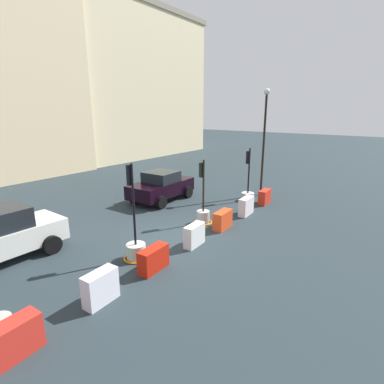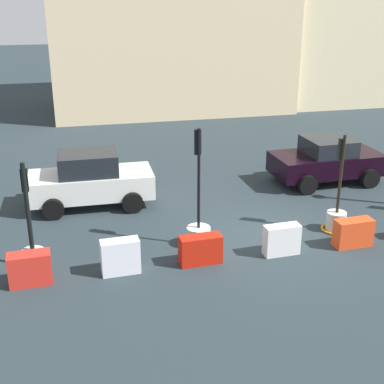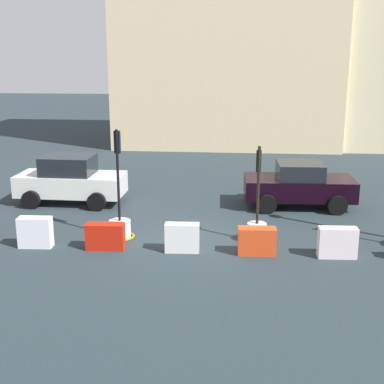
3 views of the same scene
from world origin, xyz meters
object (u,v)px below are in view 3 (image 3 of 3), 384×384
at_px(construction_barrier_2, 105,236).
at_px(construction_barrier_5, 337,243).
at_px(construction_barrier_1, 35,232).
at_px(car_black_sedan, 299,185).
at_px(traffic_light_2, 257,227).
at_px(traffic_light_1, 120,222).
at_px(construction_barrier_3, 182,238).
at_px(construction_barrier_4, 257,241).
at_px(car_white_van, 71,180).

distance_m(construction_barrier_2, construction_barrier_5, 6.68).
distance_m(construction_barrier_1, construction_barrier_2, 2.11).
bearing_deg(car_black_sedan, construction_barrier_1, -147.92).
bearing_deg(traffic_light_2, traffic_light_1, -179.40).
relative_size(traffic_light_1, construction_barrier_3, 3.38).
relative_size(traffic_light_1, construction_barrier_5, 3.11).
height_order(construction_barrier_1, construction_barrier_4, construction_barrier_1).
height_order(traffic_light_2, car_black_sedan, traffic_light_2).
height_order(construction_barrier_3, car_white_van, car_white_van).
distance_m(traffic_light_2, construction_barrier_3, 2.43).
xyz_separation_m(traffic_light_2, construction_barrier_5, (2.23, -1.09, -0.04)).
bearing_deg(construction_barrier_2, car_black_sedan, 39.92).
xyz_separation_m(traffic_light_1, construction_barrier_1, (-2.30, -1.07, -0.03)).
bearing_deg(construction_barrier_2, construction_barrier_4, 0.13).
bearing_deg(car_white_van, construction_barrier_3, -44.25).
bearing_deg(construction_barrier_2, construction_barrier_1, -178.86).
distance_m(construction_barrier_3, construction_barrier_4, 2.15).
bearing_deg(construction_barrier_2, traffic_light_2, 13.56).
height_order(traffic_light_1, traffic_light_2, traffic_light_1).
bearing_deg(traffic_light_2, car_black_sedan, 67.80).
relative_size(traffic_light_2, car_black_sedan, 0.72).
bearing_deg(construction_barrier_5, traffic_light_1, 170.83).
bearing_deg(construction_barrier_3, car_white_van, 135.75).
bearing_deg(construction_barrier_4, car_white_van, 146.04).
relative_size(construction_barrier_3, construction_barrier_5, 0.92).
bearing_deg(construction_barrier_1, car_black_sedan, 32.08).
height_order(construction_barrier_2, car_black_sedan, car_black_sedan).
bearing_deg(traffic_light_1, traffic_light_2, 0.60).
distance_m(construction_barrier_3, car_black_sedan, 6.38).
distance_m(construction_barrier_2, car_white_van, 5.41).
bearing_deg(construction_barrier_4, construction_barrier_2, -179.87).
bearing_deg(car_white_van, construction_barrier_1, -84.36).
relative_size(construction_barrier_1, construction_barrier_5, 0.91).
distance_m(traffic_light_1, construction_barrier_1, 2.54).
bearing_deg(construction_barrier_3, traffic_light_1, 153.66).
xyz_separation_m(construction_barrier_4, car_white_van, (-7.01, 4.72, 0.50)).
relative_size(traffic_light_1, construction_barrier_1, 3.42).
relative_size(construction_barrier_2, construction_barrier_5, 1.04).
bearing_deg(car_white_van, construction_barrier_5, -27.14).
relative_size(traffic_light_1, construction_barrier_4, 3.09).
xyz_separation_m(construction_barrier_3, construction_barrier_5, (4.40, -0.01, 0.01)).
distance_m(traffic_light_2, construction_barrier_5, 2.48).
relative_size(traffic_light_1, car_white_van, 0.84).
height_order(traffic_light_1, construction_barrier_3, traffic_light_1).
height_order(construction_barrier_2, construction_barrier_4, construction_barrier_4).
bearing_deg(traffic_light_2, construction_barrier_2, -166.44).
relative_size(traffic_light_2, construction_barrier_4, 2.68).
bearing_deg(construction_barrier_4, construction_barrier_1, -179.54).
xyz_separation_m(construction_barrier_1, construction_barrier_5, (8.79, 0.03, -0.02)).
xyz_separation_m(construction_barrier_2, construction_barrier_5, (6.68, -0.02, 0.05)).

